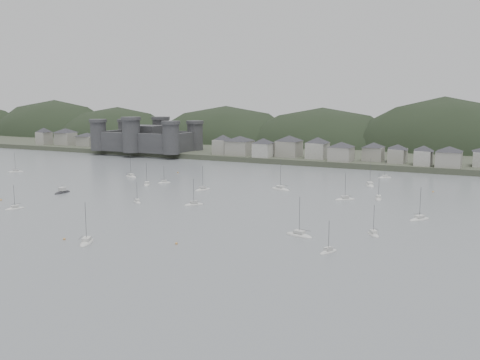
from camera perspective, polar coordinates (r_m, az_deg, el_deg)
The scene contains 9 objects.
ground at distance 151.37m, azimuth -12.87°, elevation -6.11°, with size 900.00×900.00×0.00m, color slate.
far_shore_land at distance 419.79m, azimuth 13.58°, elevation 3.47°, with size 900.00×250.00×3.00m, color #383D2D.
forested_ridge at distance 395.26m, azimuth 13.35°, elevation 1.30°, with size 851.55×103.94×102.57m.
castle at distance 363.17m, azimuth -9.61°, elevation 4.31°, with size 66.00×43.00×20.00m.
waterfront_town at distance 300.46m, azimuth 18.19°, elevation 2.65°, with size 451.48×28.46×12.92m.
sailboat_lead at distance 207.48m, azimuth 10.78°, elevation -1.98°, with size 7.70×6.98×10.81m.
moored_fleet at distance 196.73m, azimuth 2.02°, elevation -2.42°, with size 257.14×172.38×13.36m.
motor_launch_far at distance 229.41m, azimuth -17.86°, elevation -1.21°, with size 3.18×8.17×3.93m.
mooring_buoys at distance 200.11m, azimuth -2.44°, elevation -2.24°, with size 167.31×122.81×0.70m.
Camera 1 is at (93.75, -112.54, 38.19)m, focal length 41.35 mm.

